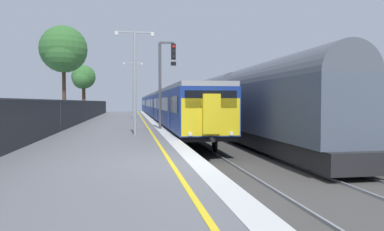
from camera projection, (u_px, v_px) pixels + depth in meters
name	position (u px, v px, depth m)	size (l,w,h in m)	color
ground	(273.00, 181.00, 10.59)	(17.40, 110.00, 1.21)	slate
commuter_train_at_platform	(160.00, 105.00, 45.32)	(2.83, 59.46, 3.81)	navy
freight_train_adjacent_track	(238.00, 103.00, 25.91)	(2.60, 28.48, 4.85)	#232326
signal_gantry	(164.00, 75.00, 22.78)	(1.10, 0.24, 5.48)	#47474C
platform_lamp_mid	(135.00, 73.00, 18.42)	(2.00, 0.20, 5.34)	#93999E
platform_lamp_far	(133.00, 85.00, 36.79)	(2.00, 0.20, 5.76)	#93999E
background_tree_left	(63.00, 51.00, 32.13)	(4.16, 4.20, 8.48)	#473323
background_tree_centre	(83.00, 78.00, 44.33)	(2.90, 3.10, 6.22)	#473323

